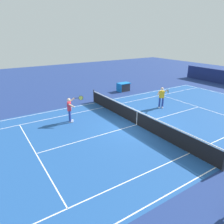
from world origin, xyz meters
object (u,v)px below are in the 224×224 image
object	(u,v)px
tennis_player_near	(70,109)
equipment_cart_tarped	(123,87)
tennis_net	(137,118)
tennis_ball	(199,143)
tennis_player_far	(162,97)

from	to	relation	value
tennis_player_near	equipment_cart_tarped	distance (m)	8.89
equipment_cart_tarped	tennis_net	bearing A→B (deg)	59.87
tennis_player_near	equipment_cart_tarped	size ratio (longest dim) A/B	1.36
tennis_player_near	equipment_cart_tarped	world-z (taller)	tennis_player_near
tennis_ball	equipment_cart_tarped	world-z (taller)	equipment_cart_tarped
tennis_net	tennis_player_near	world-z (taller)	tennis_player_near
tennis_player_far	tennis_ball	size ratio (longest dim) A/B	25.71
tennis_player_far	equipment_cart_tarped	world-z (taller)	tennis_player_far
tennis_ball	tennis_player_near	bearing A→B (deg)	-54.47
equipment_cart_tarped	tennis_ball	bearing A→B (deg)	74.91
tennis_player_near	tennis_player_far	world-z (taller)	same
tennis_player_near	tennis_ball	xyz separation A→B (m)	(-4.67, 6.53, -0.90)
tennis_player_far	tennis_player_near	bearing A→B (deg)	-10.16
equipment_cart_tarped	tennis_player_near	bearing A→B (deg)	30.56
tennis_net	tennis_ball	distance (m)	3.97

